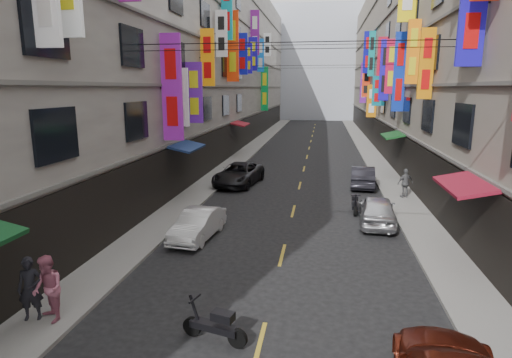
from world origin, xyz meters
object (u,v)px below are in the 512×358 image
(car_right_mid, at_px, (377,210))
(car_right_far, at_px, (363,177))
(pedestrian_lnear, at_px, (30,289))
(scooter_crossing, at_px, (215,326))
(car_left_mid, at_px, (198,224))
(scooter_far_right, at_px, (355,204))
(pedestrian_rfar, at_px, (405,183))
(car_left_far, at_px, (239,174))
(pedestrian_lfar, at_px, (48,289))

(car_right_mid, relative_size, car_right_far, 0.99)
(car_right_mid, bearing_deg, pedestrian_lnear, 49.19)
(scooter_crossing, distance_m, car_left_mid, 7.71)
(scooter_far_right, height_order, pedestrian_rfar, pedestrian_rfar)
(car_right_far, relative_size, pedestrian_rfar, 2.48)
(car_left_mid, relative_size, pedestrian_lnear, 2.12)
(car_left_mid, bearing_deg, car_left_far, 97.67)
(pedestrian_lnear, distance_m, pedestrian_rfar, 19.61)
(pedestrian_lnear, bearing_deg, car_left_mid, 50.34)
(scooter_crossing, xyz_separation_m, scooter_far_right, (4.23, 12.21, 0.00))
(car_right_far, bearing_deg, pedestrian_rfar, 130.41)
(scooter_far_right, relative_size, pedestrian_rfar, 1.08)
(car_right_far, relative_size, pedestrian_lfar, 2.26)
(car_right_mid, bearing_deg, scooter_crossing, 67.79)
(car_left_mid, xyz_separation_m, car_right_mid, (7.72, 3.11, 0.08))
(car_left_mid, relative_size, car_left_far, 0.73)
(car_right_far, distance_m, pedestrian_rfar, 3.58)
(car_right_mid, relative_size, pedestrian_rfar, 2.45)
(scooter_far_right, bearing_deg, car_left_far, -35.37)
(car_left_far, distance_m, car_right_mid, 10.81)
(car_left_far, relative_size, car_right_far, 1.23)
(car_left_mid, bearing_deg, pedestrian_lfar, -99.32)
(car_right_far, bearing_deg, scooter_crossing, 78.27)
(car_left_mid, distance_m, car_left_far, 10.38)
(scooter_crossing, distance_m, car_left_far, 17.87)
(pedestrian_rfar, bearing_deg, scooter_far_right, 21.93)
(scooter_crossing, bearing_deg, car_left_mid, 35.00)
(pedestrian_lnear, bearing_deg, scooter_crossing, -21.57)
(car_right_far, relative_size, pedestrian_lnear, 2.35)
(scooter_far_right, distance_m, pedestrian_lnear, 15.30)
(car_left_far, height_order, pedestrian_lfar, pedestrian_lfar)
(car_left_mid, bearing_deg, pedestrian_rfar, 45.55)
(car_right_far, height_order, pedestrian_lfar, pedestrian_lfar)
(car_right_mid, distance_m, pedestrian_lfar, 14.14)
(pedestrian_lnear, xyz_separation_m, pedestrian_rfar, (12.34, 15.25, -0.05))
(car_left_mid, xyz_separation_m, pedestrian_lfar, (-1.98, -7.17, 0.42))
(scooter_far_right, height_order, pedestrian_lnear, pedestrian_lnear)
(pedestrian_lfar, bearing_deg, car_left_mid, 112.67)
(pedestrian_lnear, bearing_deg, pedestrian_lfar, -22.09)
(car_left_far, height_order, car_right_mid, car_left_far)
(car_left_mid, height_order, pedestrian_lfar, pedestrian_lfar)
(pedestrian_lnear, xyz_separation_m, pedestrian_lfar, (0.52, -0.02, 0.04))
(pedestrian_lfar, bearing_deg, pedestrian_lnear, -143.58)
(car_left_far, distance_m, pedestrian_lfar, 17.63)
(car_left_mid, bearing_deg, scooter_far_right, 42.05)
(pedestrian_lfar, bearing_deg, scooter_far_right, 92.09)
(car_right_far, xyz_separation_m, pedestrian_rfar, (2.12, -2.87, 0.27))
(car_right_mid, relative_size, pedestrian_lnear, 2.32)
(car_left_mid, xyz_separation_m, pedestrian_rfar, (9.84, 8.09, 0.34))
(scooter_far_right, bearing_deg, car_left_mid, 37.88)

